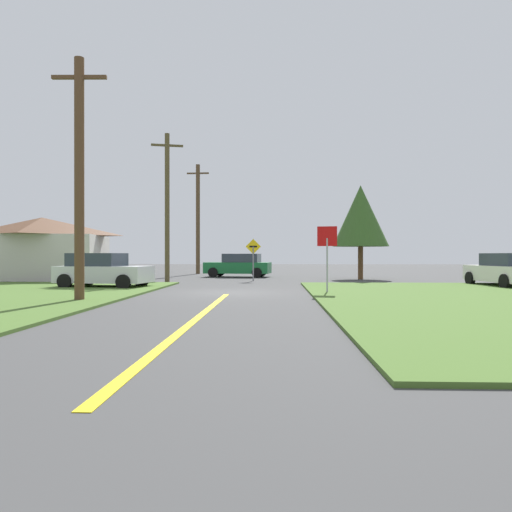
{
  "coord_description": "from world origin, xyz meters",
  "views": [
    {
      "loc": [
        1.88,
        -19.6,
        1.54
      ],
      "look_at": [
        0.98,
        3.31,
        1.49
      ],
      "focal_mm": 33.75,
      "sensor_mm": 36.0,
      "label": 1
    }
  ],
  "objects_px": {
    "car_on_crossroad": "(506,270)",
    "oak_tree_left": "(361,216)",
    "utility_pole_mid": "(167,205)",
    "barn": "(42,249)",
    "parked_car_near_building": "(103,271)",
    "utility_pole_near": "(79,177)",
    "direction_sign": "(253,255)",
    "utility_pole_far": "(198,218)",
    "stop_sign": "(327,246)",
    "car_approaching_junction": "(239,265)"
  },
  "relations": [
    {
      "from": "utility_pole_near",
      "to": "utility_pole_mid",
      "type": "height_order",
      "value": "utility_pole_mid"
    },
    {
      "from": "car_approaching_junction",
      "to": "utility_pole_far",
      "type": "height_order",
      "value": "utility_pole_far"
    },
    {
      "from": "utility_pole_mid",
      "to": "direction_sign",
      "type": "height_order",
      "value": "utility_pole_mid"
    },
    {
      "from": "car_on_crossroad",
      "to": "parked_car_near_building",
      "type": "relative_size",
      "value": 1.03
    },
    {
      "from": "parked_car_near_building",
      "to": "utility_pole_near",
      "type": "height_order",
      "value": "utility_pole_near"
    },
    {
      "from": "utility_pole_near",
      "to": "utility_pole_far",
      "type": "height_order",
      "value": "utility_pole_far"
    },
    {
      "from": "car_approaching_junction",
      "to": "utility_pole_near",
      "type": "height_order",
      "value": "utility_pole_near"
    },
    {
      "from": "car_approaching_junction",
      "to": "direction_sign",
      "type": "height_order",
      "value": "direction_sign"
    },
    {
      "from": "car_approaching_junction",
      "to": "car_on_crossroad",
      "type": "bearing_deg",
      "value": 151.39
    },
    {
      "from": "car_on_crossroad",
      "to": "utility_pole_near",
      "type": "relative_size",
      "value": 0.57
    },
    {
      "from": "direction_sign",
      "to": "oak_tree_left",
      "type": "height_order",
      "value": "oak_tree_left"
    },
    {
      "from": "stop_sign",
      "to": "car_approaching_junction",
      "type": "height_order",
      "value": "stop_sign"
    },
    {
      "from": "utility_pole_far",
      "to": "oak_tree_left",
      "type": "bearing_deg",
      "value": -35.37
    },
    {
      "from": "utility_pole_mid",
      "to": "utility_pole_far",
      "type": "relative_size",
      "value": 0.95
    },
    {
      "from": "car_on_crossroad",
      "to": "direction_sign",
      "type": "distance_m",
      "value": 13.24
    },
    {
      "from": "parked_car_near_building",
      "to": "oak_tree_left",
      "type": "relative_size",
      "value": 0.75
    },
    {
      "from": "utility_pole_mid",
      "to": "oak_tree_left",
      "type": "bearing_deg",
      "value": 16.33
    },
    {
      "from": "direction_sign",
      "to": "car_on_crossroad",
      "type": "bearing_deg",
      "value": -21.47
    },
    {
      "from": "utility_pole_near",
      "to": "oak_tree_left",
      "type": "distance_m",
      "value": 19.11
    },
    {
      "from": "oak_tree_left",
      "to": "barn",
      "type": "distance_m",
      "value": 19.73
    },
    {
      "from": "stop_sign",
      "to": "oak_tree_left",
      "type": "distance_m",
      "value": 12.12
    },
    {
      "from": "utility_pole_mid",
      "to": "oak_tree_left",
      "type": "xyz_separation_m",
      "value": [
        11.53,
        3.38,
        -0.38
      ]
    },
    {
      "from": "utility_pole_mid",
      "to": "barn",
      "type": "height_order",
      "value": "utility_pole_mid"
    },
    {
      "from": "direction_sign",
      "to": "oak_tree_left",
      "type": "xyz_separation_m",
      "value": [
        6.67,
        2.28,
        2.45
      ]
    },
    {
      "from": "stop_sign",
      "to": "car_approaching_junction",
      "type": "xyz_separation_m",
      "value": [
        -4.58,
        14.38,
        -1.08
      ]
    },
    {
      "from": "car_on_crossroad",
      "to": "oak_tree_left",
      "type": "xyz_separation_m",
      "value": [
        -5.63,
        7.12,
        3.19
      ]
    },
    {
      "from": "stop_sign",
      "to": "utility_pole_far",
      "type": "xyz_separation_m",
      "value": [
        -8.31,
        19.73,
        2.65
      ]
    },
    {
      "from": "utility_pole_far",
      "to": "direction_sign",
      "type": "height_order",
      "value": "utility_pole_far"
    },
    {
      "from": "stop_sign",
      "to": "utility_pole_mid",
      "type": "relative_size",
      "value": 0.32
    },
    {
      "from": "utility_pole_mid",
      "to": "barn",
      "type": "distance_m",
      "value": 8.49
    },
    {
      "from": "stop_sign",
      "to": "utility_pole_far",
      "type": "relative_size",
      "value": 0.3
    },
    {
      "from": "car_on_crossroad",
      "to": "barn",
      "type": "bearing_deg",
      "value": 71.42
    },
    {
      "from": "car_approaching_junction",
      "to": "barn",
      "type": "relative_size",
      "value": 0.62
    },
    {
      "from": "parked_car_near_building",
      "to": "utility_pole_far",
      "type": "bearing_deg",
      "value": 92.14
    },
    {
      "from": "parked_car_near_building",
      "to": "direction_sign",
      "type": "distance_m",
      "value": 9.16
    },
    {
      "from": "car_on_crossroad",
      "to": "car_approaching_junction",
      "type": "height_order",
      "value": "same"
    },
    {
      "from": "oak_tree_left",
      "to": "parked_car_near_building",
      "type": "bearing_deg",
      "value": -147.96
    },
    {
      "from": "oak_tree_left",
      "to": "utility_pole_far",
      "type": "bearing_deg",
      "value": 144.63
    },
    {
      "from": "direction_sign",
      "to": "barn",
      "type": "height_order",
      "value": "barn"
    },
    {
      "from": "parked_car_near_building",
      "to": "oak_tree_left",
      "type": "xyz_separation_m",
      "value": [
        13.44,
        8.41,
        3.19
      ]
    },
    {
      "from": "stop_sign",
      "to": "utility_pole_near",
      "type": "distance_m",
      "value": 9.45
    },
    {
      "from": "parked_car_near_building",
      "to": "barn",
      "type": "relative_size",
      "value": 0.58
    },
    {
      "from": "car_on_crossroad",
      "to": "utility_pole_near",
      "type": "height_order",
      "value": "utility_pole_near"
    },
    {
      "from": "car_on_crossroad",
      "to": "parked_car_near_building",
      "type": "bearing_deg",
      "value": 86.98
    },
    {
      "from": "oak_tree_left",
      "to": "utility_pole_mid",
      "type": "bearing_deg",
      "value": -163.67
    },
    {
      "from": "utility_pole_far",
      "to": "direction_sign",
      "type": "bearing_deg",
      "value": -64.76
    },
    {
      "from": "car_approaching_junction",
      "to": "oak_tree_left",
      "type": "bearing_deg",
      "value": 167.69
    },
    {
      "from": "parked_car_near_building",
      "to": "utility_pole_far",
      "type": "distance_m",
      "value": 17.19
    },
    {
      "from": "oak_tree_left",
      "to": "stop_sign",
      "type": "bearing_deg",
      "value": -106.23
    },
    {
      "from": "utility_pole_near",
      "to": "utility_pole_far",
      "type": "relative_size",
      "value": 0.9
    }
  ]
}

